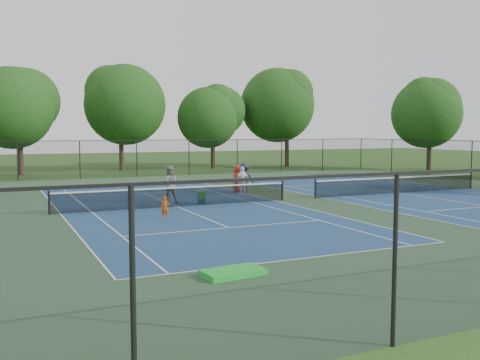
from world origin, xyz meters
name	(u,v)px	position (x,y,z in m)	size (l,w,h in m)	color
ground	(299,199)	(0.00, 0.00, 0.00)	(140.00, 140.00, 0.00)	#234716
court_pad	(299,199)	(0.00, 0.00, 0.00)	(36.00, 36.00, 0.01)	#29492C
tennis_court_left	(177,205)	(-7.00, 0.00, 0.10)	(12.00, 23.83, 1.07)	navy
tennis_court_right	(399,192)	(7.00, 0.00, 0.10)	(12.00, 23.83, 1.07)	navy
perimeter_fence	(299,170)	(0.00, 0.00, 1.60)	(36.08, 36.08, 3.02)	black
tree_back_a	(19,104)	(-13.00, 24.00, 6.04)	(6.80, 6.80, 9.15)	#2D2116
tree_back_b	(120,101)	(-4.00, 26.00, 6.60)	(7.60, 7.60, 10.03)	#2D2116
tree_back_c	(213,114)	(5.00, 25.00, 5.48)	(6.00, 6.00, 8.40)	#2D2116
tree_back_d	(287,102)	(13.00, 24.00, 6.82)	(7.80, 7.80, 10.37)	#2D2116
tree_side_e	(430,109)	(23.00, 14.00, 5.81)	(6.60, 6.60, 8.87)	#2D2116
child_player	(165,208)	(-8.59, -3.28, 0.48)	(0.35, 0.23, 0.97)	#D4500E
instructor	(169,185)	(-6.96, 1.38, 0.98)	(0.95, 0.74, 1.96)	gray
bystander_a	(243,180)	(-1.76, 3.52, 0.83)	(0.97, 0.40, 1.65)	white
bystander_b	(244,178)	(-1.47, 3.88, 0.92)	(1.18, 0.68, 1.83)	#1A233A
bystander_c	(238,179)	(-1.61, 4.56, 0.83)	(0.81, 0.53, 1.67)	maroon
ball_crate	(202,201)	(-5.52, 0.48, 0.14)	(0.36, 0.32, 0.27)	#154190
ball_hopper	(202,195)	(-5.52, 0.48, 0.45)	(0.34, 0.28, 0.36)	green
green_tarp	(233,272)	(-9.65, -12.71, 0.09)	(1.59, 0.85, 0.16)	green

